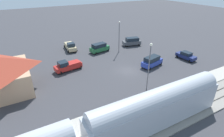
{
  "coord_description": "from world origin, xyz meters",
  "views": [
    {
      "loc": [
        -26.25,
        17.89,
        16.73
      ],
      "look_at": [
        0.69,
        3.16,
        1.0
      ],
      "focal_mm": 28.39,
      "sensor_mm": 36.0,
      "label": 1
    }
  ],
  "objects_px": {
    "sedan_navy": "(186,56)",
    "pickup_tan": "(70,46)",
    "suv_blue": "(152,61)",
    "light_pole_lot_center": "(119,33)",
    "suv_charcoal": "(132,41)",
    "pedestrian_waiting_far": "(131,101)",
    "light_pole_near_platform": "(149,62)",
    "suv_green": "(99,48)",
    "pedestrian_on_platform": "(133,102)",
    "pickup_red": "(68,66)"
  },
  "relations": [
    {
      "from": "sedan_navy",
      "to": "light_pole_near_platform",
      "type": "distance_m",
      "value": 17.39
    },
    {
      "from": "pedestrian_on_platform",
      "to": "suv_charcoal",
      "type": "height_order",
      "value": "suv_charcoal"
    },
    {
      "from": "suv_blue",
      "to": "pickup_red",
      "type": "height_order",
      "value": "suv_blue"
    },
    {
      "from": "suv_green",
      "to": "pickup_tan",
      "type": "bearing_deg",
      "value": 51.3
    },
    {
      "from": "pedestrian_waiting_far",
      "to": "pickup_tan",
      "type": "height_order",
      "value": "pickup_tan"
    },
    {
      "from": "pedestrian_on_platform",
      "to": "pickup_tan",
      "type": "xyz_separation_m",
      "value": [
        27.28,
        0.78,
        -0.25
      ]
    },
    {
      "from": "suv_blue",
      "to": "pedestrian_on_platform",
      "type": "bearing_deg",
      "value": 130.06
    },
    {
      "from": "pedestrian_on_platform",
      "to": "light_pole_near_platform",
      "type": "relative_size",
      "value": 0.21
    },
    {
      "from": "pickup_tan",
      "to": "suv_green",
      "type": "height_order",
      "value": "suv_green"
    },
    {
      "from": "pickup_red",
      "to": "light_pole_lot_center",
      "type": "relative_size",
      "value": 0.73
    },
    {
      "from": "sedan_navy",
      "to": "pickup_tan",
      "type": "xyz_separation_m",
      "value": [
        18.47,
        21.6,
        0.15
      ]
    },
    {
      "from": "suv_blue",
      "to": "suv_charcoal",
      "type": "bearing_deg",
      "value": -16.04
    },
    {
      "from": "suv_charcoal",
      "to": "sedan_navy",
      "type": "bearing_deg",
      "value": -157.63
    },
    {
      "from": "pedestrian_waiting_far",
      "to": "sedan_navy",
      "type": "relative_size",
      "value": 0.37
    },
    {
      "from": "pedestrian_waiting_far",
      "to": "suv_charcoal",
      "type": "bearing_deg",
      "value": -34.67
    },
    {
      "from": "sedan_navy",
      "to": "pickup_tan",
      "type": "relative_size",
      "value": 0.85
    },
    {
      "from": "sedan_navy",
      "to": "light_pole_near_platform",
      "type": "xyz_separation_m",
      "value": [
        -5.68,
        15.88,
        4.24
      ]
    },
    {
      "from": "pickup_red",
      "to": "pickup_tan",
      "type": "bearing_deg",
      "value": -19.32
    },
    {
      "from": "suv_charcoal",
      "to": "sedan_navy",
      "type": "relative_size",
      "value": 1.12
    },
    {
      "from": "sedan_navy",
      "to": "suv_blue",
      "type": "relative_size",
      "value": 0.89
    },
    {
      "from": "pedestrian_waiting_far",
      "to": "suv_green",
      "type": "xyz_separation_m",
      "value": [
        21.95,
        -5.34,
        -0.13
      ]
    },
    {
      "from": "suv_charcoal",
      "to": "sedan_navy",
      "type": "xyz_separation_m",
      "value": [
        -13.7,
        -5.64,
        -0.27
      ]
    },
    {
      "from": "sedan_navy",
      "to": "light_pole_near_platform",
      "type": "bearing_deg",
      "value": 109.7
    },
    {
      "from": "pedestrian_on_platform",
      "to": "sedan_navy",
      "type": "height_order",
      "value": "pedestrian_on_platform"
    },
    {
      "from": "pedestrian_on_platform",
      "to": "pickup_tan",
      "type": "height_order",
      "value": "pickup_tan"
    },
    {
      "from": "suv_blue",
      "to": "suv_green",
      "type": "bearing_deg",
      "value": 25.92
    },
    {
      "from": "suv_blue",
      "to": "suv_green",
      "type": "height_order",
      "value": "same"
    },
    {
      "from": "suv_charcoal",
      "to": "light_pole_lot_center",
      "type": "relative_size",
      "value": 0.68
    },
    {
      "from": "suv_blue",
      "to": "suv_green",
      "type": "distance_m",
      "value": 14.2
    },
    {
      "from": "suv_blue",
      "to": "sedan_navy",
      "type": "bearing_deg",
      "value": -95.18
    },
    {
      "from": "light_pole_lot_center",
      "to": "suv_charcoal",
      "type": "bearing_deg",
      "value": -66.28
    },
    {
      "from": "pedestrian_waiting_far",
      "to": "pickup_tan",
      "type": "bearing_deg",
      "value": 1.54
    },
    {
      "from": "pedestrian_on_platform",
      "to": "light_pole_near_platform",
      "type": "bearing_deg",
      "value": -57.69
    },
    {
      "from": "suv_blue",
      "to": "light_pole_lot_center",
      "type": "bearing_deg",
      "value": 10.61
    },
    {
      "from": "pedestrian_waiting_far",
      "to": "sedan_navy",
      "type": "xyz_separation_m",
      "value": [
        8.33,
        -20.88,
        -0.4
      ]
    },
    {
      "from": "suv_blue",
      "to": "pickup_red",
      "type": "xyz_separation_m",
      "value": [
        6.69,
        16.1,
        -0.12
      ]
    },
    {
      "from": "pickup_tan",
      "to": "light_pole_near_platform",
      "type": "xyz_separation_m",
      "value": [
        -24.16,
        -5.72,
        4.09
      ]
    },
    {
      "from": "suv_charcoal",
      "to": "suv_blue",
      "type": "height_order",
      "value": "same"
    },
    {
      "from": "pickup_tan",
      "to": "light_pole_near_platform",
      "type": "bearing_deg",
      "value": -166.67
    },
    {
      "from": "light_pole_lot_center",
      "to": "sedan_navy",
      "type": "bearing_deg",
      "value": -134.86
    },
    {
      "from": "sedan_navy",
      "to": "pedestrian_on_platform",
      "type": "bearing_deg",
      "value": 112.94
    },
    {
      "from": "sedan_navy",
      "to": "suv_blue",
      "type": "height_order",
      "value": "suv_blue"
    },
    {
      "from": "pickup_red",
      "to": "suv_green",
      "type": "xyz_separation_m",
      "value": [
        6.08,
        -9.89,
        0.12
      ]
    },
    {
      "from": "pedestrian_on_platform",
      "to": "pedestrian_waiting_far",
      "type": "relative_size",
      "value": 1.0
    },
    {
      "from": "suv_blue",
      "to": "light_pole_lot_center",
      "type": "height_order",
      "value": "light_pole_lot_center"
    },
    {
      "from": "pedestrian_waiting_far",
      "to": "suv_green",
      "type": "height_order",
      "value": "suv_green"
    },
    {
      "from": "sedan_navy",
      "to": "pedestrian_waiting_far",
      "type": "bearing_deg",
      "value": 111.74
    },
    {
      "from": "suv_blue",
      "to": "light_pole_lot_center",
      "type": "distance_m",
      "value": 11.19
    },
    {
      "from": "pedestrian_on_platform",
      "to": "pedestrian_waiting_far",
      "type": "distance_m",
      "value": 0.49
    },
    {
      "from": "sedan_navy",
      "to": "suv_green",
      "type": "distance_m",
      "value": 20.67
    }
  ]
}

